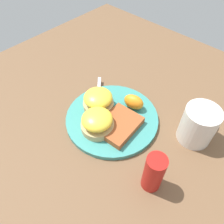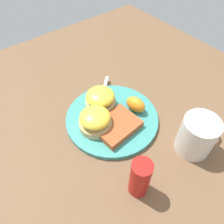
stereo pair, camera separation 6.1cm
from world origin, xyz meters
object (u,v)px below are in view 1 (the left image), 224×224
fork (98,103)px  cup (198,125)px  orange_wedge (134,102)px  condiment_bottle (154,173)px  sandwich_benedict_left (99,100)px  hashbrown_patty (119,125)px  sandwich_benedict_right (98,123)px

fork → cup: cup is taller
orange_wedge → condiment_bottle: condiment_bottle is taller
sandwich_benedict_left → hashbrown_patty: sandwich_benedict_left is taller
sandwich_benedict_right → fork: size_ratio=0.55×
hashbrown_patty → cup: size_ratio=0.96×
orange_wedge → cup: bearing=-78.2°
hashbrown_patty → cup: cup is taller
sandwich_benedict_right → condiment_bottle: bearing=-96.6°
hashbrown_patty → condiment_bottle: condiment_bottle is taller
fork → cup: (0.10, -0.26, 0.04)m
sandwich_benedict_right → cup: cup is taller
cup → condiment_bottle: (-0.19, 0.01, 0.00)m
sandwich_benedict_left → sandwich_benedict_right: size_ratio=1.00×
sandwich_benedict_right → hashbrown_patty: size_ratio=0.77×
sandwich_benedict_left → cup: size_ratio=0.74×
cup → sandwich_benedict_left: bearing=112.0°
orange_wedge → fork: (-0.06, 0.08, -0.02)m
condiment_bottle → fork: bearing=71.5°
hashbrown_patty → fork: (0.02, 0.10, -0.01)m
fork → condiment_bottle: 0.28m
sandwich_benedict_left → sandwich_benedict_right: same height
sandwich_benedict_right → hashbrown_patty: 0.06m
orange_wedge → condiment_bottle: size_ratio=0.54×
hashbrown_patty → sandwich_benedict_right: bearing=139.9°
sandwich_benedict_left → orange_wedge: 0.10m
hashbrown_patty → orange_wedge: orange_wedge is taller
fork → condiment_bottle: condiment_bottle is taller
hashbrown_patty → fork: size_ratio=0.72×
sandwich_benedict_left → fork: (0.00, 0.01, -0.03)m
orange_wedge → hashbrown_patty: bearing=-168.0°
orange_wedge → condiment_bottle: bearing=-130.4°
hashbrown_patty → orange_wedge: 0.09m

